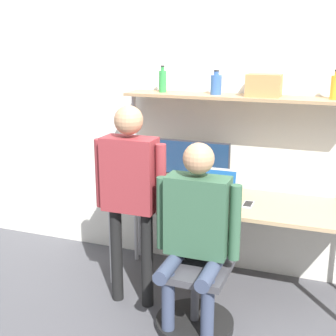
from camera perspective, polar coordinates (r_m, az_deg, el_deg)
name	(u,v)px	position (r m, az deg, el deg)	size (l,w,h in m)	color
ground_plane	(218,308)	(3.78, 6.09, -16.61)	(12.00, 12.00, 0.00)	#4C4C51
wall_back	(245,119)	(3.97, 9.32, 5.87)	(8.00, 0.06, 2.70)	silver
desk	(232,209)	(3.79, 7.77, -4.96)	(1.99, 0.69, 0.76)	tan
shelf_unit	(240,118)	(3.78, 8.76, 6.03)	(1.89, 0.31, 1.57)	#997A56
monitor	(191,161)	(3.97, 2.87, 0.84)	(0.66, 0.20, 0.42)	#333338
laptop	(217,193)	(3.72, 6.05, -3.01)	(0.30, 0.25, 0.25)	#BCBCC1
cell_phone	(248,204)	(3.68, 9.74, -4.38)	(0.07, 0.15, 0.01)	silver
office_chair	(197,288)	(3.44, 3.52, -14.41)	(0.56, 0.56, 0.93)	black
person_seated	(196,224)	(3.18, 3.42, -6.78)	(0.59, 0.47, 1.35)	#38425B
person_standing	(130,183)	(3.44, -4.65, -1.83)	(0.56, 0.21, 1.55)	black
bottle_amber	(336,87)	(3.67, 19.79, 9.29)	(0.08, 0.08, 0.22)	gold
bottle_green	(163,81)	(3.93, -0.65, 10.56)	(0.06, 0.06, 0.22)	#2D8C3F
bottle_blue	(216,84)	(3.79, 5.88, 10.13)	(0.09, 0.09, 0.19)	#335999
storage_box	(264,85)	(3.71, 11.61, 9.85)	(0.26, 0.18, 0.17)	#B27A47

